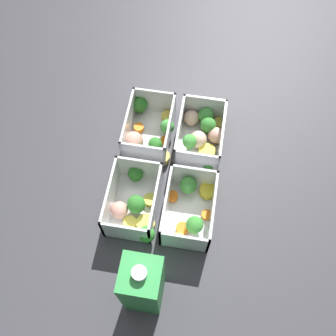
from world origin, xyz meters
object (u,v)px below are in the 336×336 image
at_px(container_near_left, 190,208).
at_px(container_far_left, 134,204).
at_px(juice_carton, 144,285).
at_px(container_near_right, 202,135).
at_px(container_far_right, 148,131).

relative_size(container_near_left, container_far_left, 0.98).
bearing_deg(juice_carton, container_far_left, 18.31).
bearing_deg(container_near_left, container_near_right, -0.69).
xyz_separation_m(container_near_right, container_far_right, (-0.01, 0.12, 0.00)).
xyz_separation_m(container_far_left, juice_carton, (-0.17, -0.06, 0.07)).
height_order(container_far_left, container_far_right, same).
bearing_deg(container_far_left, container_near_right, -31.62).
distance_m(container_near_right, container_far_right, 0.12).
bearing_deg(container_near_right, container_near_left, 179.31).
bearing_deg(container_far_right, juice_carton, -169.94).
bearing_deg(juice_carton, container_near_left, -18.16).
distance_m(container_near_left, container_near_right, 0.18).
bearing_deg(container_far_right, container_far_left, -178.12).
bearing_deg(container_near_left, container_far_left, 95.48).
distance_m(container_near_left, juice_carton, 0.20).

